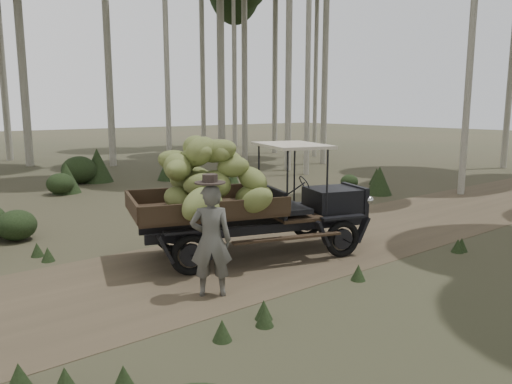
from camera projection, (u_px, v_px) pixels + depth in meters
ground at (215, 266)px, 9.83m from camera, size 120.00×120.00×0.00m
dirt_track at (215, 266)px, 9.83m from camera, size 70.00×4.00×0.01m
banana_truck at (232, 189)px, 10.14m from camera, size 5.32×3.16×2.64m
farmer at (211, 239)px, 8.17m from camera, size 0.82×0.75×2.04m
undergrowth at (258, 232)px, 10.37m from camera, size 18.53×25.29×1.39m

